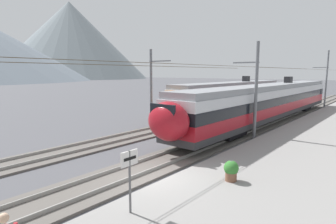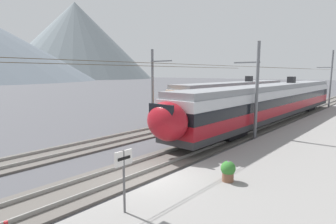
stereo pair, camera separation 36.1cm
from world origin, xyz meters
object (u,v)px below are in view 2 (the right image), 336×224
catenary_mast_far_side (154,85)px  platform_sign (124,167)px  train_near_platform (273,101)px  catenary_mast_mid (255,89)px  catenary_mast_east (330,79)px  potted_plant_platform_edge (228,170)px  train_far_track (234,96)px

catenary_mast_far_side → platform_sign: (-12.88, -11.16, -1.92)m
train_near_platform → catenary_mast_mid: 8.25m
catenary_mast_east → potted_plant_platform_edge: catenary_mast_east is taller
train_near_platform → platform_sign: size_ratio=15.50×
train_near_platform → platform_sign: (-21.68, -3.25, -0.33)m
platform_sign → potted_plant_platform_edge: bearing=-15.3°
train_near_platform → catenary_mast_far_side: size_ratio=0.79×
platform_sign → potted_plant_platform_edge: (4.69, -1.28, -1.07)m
catenary_mast_east → catenary_mast_far_side: catenary_mast_east is taller
train_near_platform → catenary_mast_east: catenary_mast_east is taller
train_far_track → catenary_mast_east: size_ratio=0.58×
catenary_mast_mid → platform_sign: catenary_mast_mid is taller
train_near_platform → train_far_track: 6.59m
train_far_track → catenary_mast_mid: size_ratio=0.58×
train_near_platform → train_far_track: (3.02, 5.86, -0.01)m
catenary_mast_east → catenary_mast_far_side: size_ratio=1.00×
catenary_mast_mid → catenary_mast_far_side: (-0.86, 9.52, 0.01)m
catenary_mast_east → potted_plant_platform_edge: size_ratio=46.85×
train_near_platform → potted_plant_platform_edge: size_ratio=36.91×
train_near_platform → train_far_track: bearing=62.8°
train_near_platform → potted_plant_platform_edge: (-16.99, -4.53, -1.40)m
catenary_mast_east → platform_sign: 38.56m
train_near_platform → catenary_mast_east: 16.97m
train_far_track → catenary_mast_east: catenary_mast_east is taller
catenary_mast_east → catenary_mast_mid: bearing=180.0°
catenary_mast_mid → train_far_track: bearing=34.3°
train_near_platform → catenary_mast_mid: size_ratio=0.79×
catenary_mast_far_side → potted_plant_platform_edge: catenary_mast_far_side is taller
train_near_platform → potted_plant_platform_edge: bearing=-165.1°
catenary_mast_mid → catenary_mast_far_side: 9.56m
train_far_track → catenary_mast_far_side: catenary_mast_far_side is taller
train_far_track → platform_sign: 26.32m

